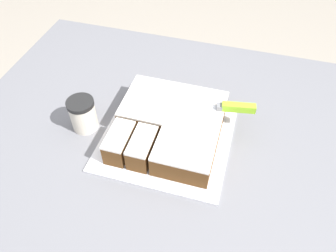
{
  "coord_description": "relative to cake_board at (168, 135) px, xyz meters",
  "views": [
    {
      "loc": [
        0.12,
        -0.57,
        1.66
      ],
      "look_at": [
        -0.06,
        0.04,
        0.96
      ],
      "focal_mm": 35.0,
      "sensor_mm": 36.0,
      "label": 1
    }
  ],
  "objects": [
    {
      "name": "cake_board",
      "position": [
        0.0,
        0.0,
        0.0
      ],
      "size": [
        0.37,
        0.38,
        0.01
      ],
      "color": "silver",
      "rests_on": "countertop"
    },
    {
      "name": "knife",
      "position": [
        0.14,
        0.08,
        0.08
      ],
      "size": [
        0.33,
        0.08,
        0.02
      ],
      "rotation": [
        0.0,
        0.0,
        3.31
      ],
      "color": "silver",
      "rests_on": "cake"
    },
    {
      "name": "cake",
      "position": [
        0.0,
        0.0,
        0.04
      ],
      "size": [
        0.3,
        0.31,
        0.07
      ],
      "color": "brown",
      "rests_on": "cake_board"
    },
    {
      "name": "countertop",
      "position": [
        0.06,
        -0.04,
        -0.46
      ],
      "size": [
        1.4,
        1.1,
        0.92
      ],
      "color": "slate",
      "rests_on": "ground_plane"
    },
    {
      "name": "coffee_cup",
      "position": [
        -0.25,
        -0.03,
        0.05
      ],
      "size": [
        0.08,
        0.08,
        0.1
      ],
      "color": "beige",
      "rests_on": "countertop"
    }
  ]
}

